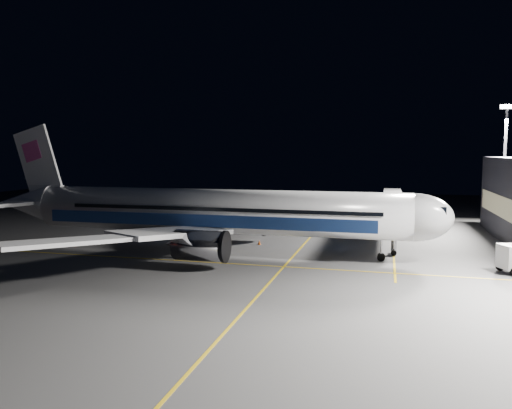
{
  "coord_description": "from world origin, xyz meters",
  "views": [
    {
      "loc": [
        20.82,
        -59.76,
        12.77
      ],
      "look_at": [
        4.54,
        2.59,
        6.0
      ],
      "focal_mm": 35.0,
      "sensor_mm": 36.0,
      "label": 1
    }
  ],
  "objects_px": {
    "jet_bridge": "(393,207)",
    "airliner": "(209,212)",
    "baggage_tug": "(190,221)",
    "safety_cone_a": "(229,238)",
    "floodlight_mast_north": "(505,155)",
    "safety_cone_c": "(259,242)",
    "safety_cone_b": "(197,243)"
  },
  "relations": [
    {
      "from": "baggage_tug",
      "to": "safety_cone_c",
      "type": "distance_m",
      "value": 21.61
    },
    {
      "from": "safety_cone_b",
      "to": "safety_cone_c",
      "type": "relative_size",
      "value": 0.87
    },
    {
      "from": "floodlight_mast_north",
      "to": "baggage_tug",
      "type": "bearing_deg",
      "value": -167.77
    },
    {
      "from": "baggage_tug",
      "to": "floodlight_mast_north",
      "type": "bearing_deg",
      "value": 15.16
    },
    {
      "from": "baggage_tug",
      "to": "safety_cone_b",
      "type": "bearing_deg",
      "value": -61.92
    },
    {
      "from": "baggage_tug",
      "to": "safety_cone_a",
      "type": "xyz_separation_m",
      "value": [
        10.98,
        -12.19,
        -0.55
      ]
    },
    {
      "from": "airliner",
      "to": "floodlight_mast_north",
      "type": "height_order",
      "value": "floodlight_mast_north"
    },
    {
      "from": "baggage_tug",
      "to": "safety_cone_c",
      "type": "xyz_separation_m",
      "value": [
        16.11,
        -14.39,
        -0.56
      ]
    },
    {
      "from": "airliner",
      "to": "jet_bridge",
      "type": "height_order",
      "value": "airliner"
    },
    {
      "from": "safety_cone_c",
      "to": "safety_cone_b",
      "type": "bearing_deg",
      "value": -164.38
    },
    {
      "from": "safety_cone_a",
      "to": "safety_cone_c",
      "type": "height_order",
      "value": "safety_cone_a"
    },
    {
      "from": "baggage_tug",
      "to": "safety_cone_b",
      "type": "distance_m",
      "value": 18.46
    },
    {
      "from": "jet_bridge",
      "to": "baggage_tug",
      "type": "relative_size",
      "value": 12.56
    },
    {
      "from": "jet_bridge",
      "to": "safety_cone_b",
      "type": "relative_size",
      "value": 61.08
    },
    {
      "from": "jet_bridge",
      "to": "safety_cone_a",
      "type": "xyz_separation_m",
      "value": [
        -23.1,
        -9.55,
        -4.25
      ]
    },
    {
      "from": "airliner",
      "to": "baggage_tug",
      "type": "bearing_deg",
      "value": 117.98
    },
    {
      "from": "baggage_tug",
      "to": "safety_cone_b",
      "type": "relative_size",
      "value": 4.86
    },
    {
      "from": "floodlight_mast_north",
      "to": "safety_cone_b",
      "type": "bearing_deg",
      "value": -147.68
    },
    {
      "from": "jet_bridge",
      "to": "floodlight_mast_north",
      "type": "xyz_separation_m",
      "value": [
        18.0,
        13.93,
        7.79
      ]
    },
    {
      "from": "airliner",
      "to": "floodlight_mast_north",
      "type": "xyz_separation_m",
      "value": [
        41.08,
        31.99,
        7.21
      ]
    },
    {
      "from": "floodlight_mast_north",
      "to": "safety_cone_b",
      "type": "xyz_separation_m",
      "value": [
        -44.24,
        -27.99,
        -12.09
      ]
    },
    {
      "from": "safety_cone_c",
      "to": "jet_bridge",
      "type": "bearing_deg",
      "value": 33.17
    },
    {
      "from": "airliner",
      "to": "baggage_tug",
      "type": "height_order",
      "value": "airliner"
    },
    {
      "from": "airliner",
      "to": "jet_bridge",
      "type": "distance_m",
      "value": 29.31
    },
    {
      "from": "jet_bridge",
      "to": "safety_cone_c",
      "type": "xyz_separation_m",
      "value": [
        -17.96,
        -11.74,
        -4.26
      ]
    },
    {
      "from": "floodlight_mast_north",
      "to": "baggage_tug",
      "type": "relative_size",
      "value": 7.56
    },
    {
      "from": "safety_cone_b",
      "to": "floodlight_mast_north",
      "type": "bearing_deg",
      "value": 32.32
    },
    {
      "from": "airliner",
      "to": "safety_cone_a",
      "type": "xyz_separation_m",
      "value": [
        -0.02,
        8.51,
        -4.83
      ]
    },
    {
      "from": "jet_bridge",
      "to": "safety_cone_a",
      "type": "height_order",
      "value": "jet_bridge"
    },
    {
      "from": "floodlight_mast_north",
      "to": "baggage_tug",
      "type": "distance_m",
      "value": 54.51
    },
    {
      "from": "safety_cone_b",
      "to": "safety_cone_a",
      "type": "bearing_deg",
      "value": 55.2
    },
    {
      "from": "jet_bridge",
      "to": "airliner",
      "type": "bearing_deg",
      "value": -141.96
    }
  ]
}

